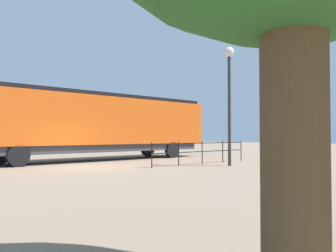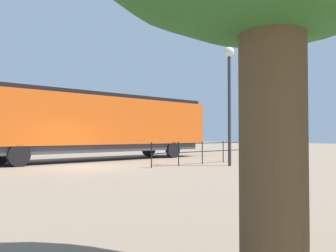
% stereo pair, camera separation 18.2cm
% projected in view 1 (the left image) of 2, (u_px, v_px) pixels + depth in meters
% --- Properties ---
extents(ground_plane, '(120.00, 120.00, 0.00)m').
position_uv_depth(ground_plane, '(87.00, 167.00, 16.74)').
color(ground_plane, '#84705B').
extents(locomotive, '(2.91, 16.16, 4.07)m').
position_uv_depth(locomotive, '(104.00, 123.00, 21.89)').
color(locomotive, '#D15114').
rests_on(locomotive, ground_plane).
extents(lamp_post, '(0.51, 0.51, 6.00)m').
position_uv_depth(lamp_post, '(229.00, 82.00, 17.72)').
color(lamp_post, '#2D2D2D').
rests_on(lamp_post, ground_plane).
extents(platform_fence, '(0.05, 7.15, 1.21)m').
position_uv_depth(platform_fence, '(202.00, 149.00, 18.83)').
color(platform_fence, black).
rests_on(platform_fence, ground_plane).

